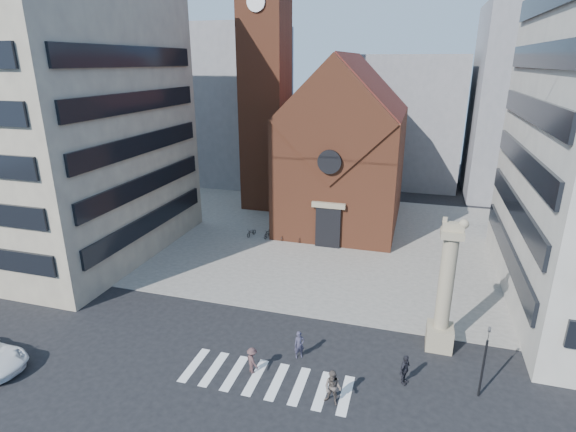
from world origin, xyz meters
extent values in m
plane|color=black|center=(0.00, 0.00, 0.00)|extent=(120.00, 120.00, 0.00)
cube|color=gray|center=(0.00, 19.00, 0.03)|extent=(46.00, 30.00, 0.05)
cube|color=brown|center=(0.00, 25.00, 6.00)|extent=(12.00, 16.00, 12.00)
cube|color=#5E281D|center=(0.00, 25.40, 12.00)|extent=(12.00, 15.40, 12.00)
cube|color=brown|center=(0.00, 17.05, 12.00)|extent=(11.76, 0.50, 11.76)
cylinder|color=black|center=(0.00, 16.60, 8.50)|extent=(2.20, 0.30, 2.20)
cube|color=black|center=(0.00, 16.85, 2.00)|extent=(2.40, 0.30, 4.00)
cube|color=tan|center=(0.00, 16.80, 4.30)|extent=(3.20, 0.40, 0.50)
cube|color=brown|center=(-10.00, 28.00, 15.00)|extent=(5.00, 5.00, 30.00)
cylinder|color=white|center=(-10.00, 25.40, 23.00)|extent=(2.00, 0.20, 2.00)
cube|color=tan|center=(-24.00, 10.00, 13.00)|extent=(18.00, 20.00, 26.00)
cube|color=gray|center=(-20.00, 40.00, 11.00)|extent=(16.00, 14.00, 22.00)
cube|color=gray|center=(6.00, 45.00, 9.00)|extent=(14.00, 12.00, 18.00)
cube|color=gray|center=(22.00, 42.00, 12.00)|extent=(16.00, 14.00, 24.00)
cube|color=tan|center=(10.00, 3.00, 0.75)|extent=(1.60, 1.60, 1.50)
cylinder|color=tan|center=(10.00, 3.00, 4.50)|extent=(0.90, 0.90, 6.00)
cube|color=tan|center=(10.00, 3.00, 7.70)|extent=(1.30, 1.30, 0.40)
cube|color=tan|center=(10.00, 3.00, 8.10)|extent=(1.20, 0.50, 0.55)
sphere|color=tan|center=(10.55, 3.00, 8.35)|extent=(0.56, 0.56, 0.56)
cube|color=tan|center=(9.50, 3.00, 8.50)|extent=(0.25, 0.15, 0.35)
cylinder|color=black|center=(12.00, -1.00, 1.75)|extent=(0.12, 0.12, 3.50)
imported|color=black|center=(12.00, -1.00, 3.90)|extent=(0.13, 0.16, 0.80)
imported|color=#343245|center=(1.82, -0.50, 0.88)|extent=(0.77, 0.70, 1.76)
imported|color=#554A44|center=(4.52, -3.80, 0.99)|extent=(1.11, 0.95, 1.98)
imported|color=black|center=(8.06, -1.10, 0.90)|extent=(0.84, 1.15, 1.81)
imported|color=#4B3232|center=(-0.43, -2.62, 0.80)|extent=(1.18, 1.12, 1.61)
imported|color=black|center=(-8.11, 17.47, 0.45)|extent=(0.90, 1.60, 0.80)
imported|color=black|center=(-6.30, 17.47, 0.49)|extent=(0.78, 1.53, 0.88)
imported|color=black|center=(-4.49, 17.47, 0.45)|extent=(0.90, 1.60, 0.80)
imported|color=black|center=(-2.68, 17.47, 0.49)|extent=(0.78, 1.53, 0.88)
imported|color=black|center=(-0.86, 17.47, 0.45)|extent=(0.90, 1.60, 0.80)
imported|color=black|center=(0.95, 17.47, 0.49)|extent=(0.78, 1.53, 0.88)
camera|label=1|loc=(7.69, -22.89, 17.14)|focal=28.00mm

